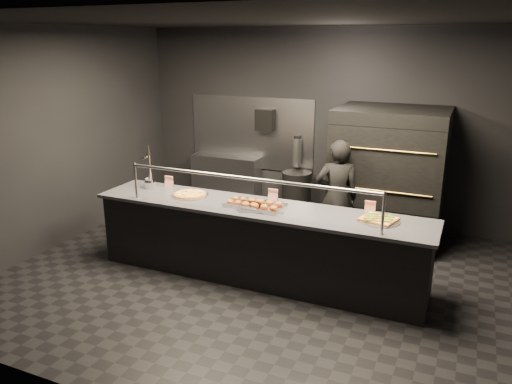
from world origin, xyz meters
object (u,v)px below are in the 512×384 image
(slider_tray_a, at_px, (244,203))
(slider_tray_b, at_px, (262,206))
(towel_dispenser, at_px, (265,120))
(worker, at_px, (337,197))
(beer_tap, at_px, (150,175))
(round_pizza, at_px, (190,194))
(trash_bin, at_px, (296,196))
(prep_shelf, at_px, (226,181))
(service_counter, at_px, (257,242))
(fire_extinguisher, at_px, (297,152))
(square_pizza, at_px, (379,219))
(pizza_oven, at_px, (389,175))

(slider_tray_a, distance_m, slider_tray_b, 0.25)
(towel_dispenser, xyz_separation_m, worker, (1.55, -1.21, -0.77))
(beer_tap, relative_size, slider_tray_b, 1.03)
(round_pizza, relative_size, trash_bin, 0.61)
(prep_shelf, xyz_separation_m, towel_dispenser, (0.70, 0.07, 1.10))
(service_counter, height_order, towel_dispenser, towel_dispenser)
(trash_bin, bearing_deg, fire_extinguisher, 110.98)
(prep_shelf, relative_size, towel_dispenser, 3.43)
(towel_dispenser, distance_m, beer_tap, 2.41)
(slider_tray_a, xyz_separation_m, square_pizza, (1.57, 0.08, -0.01))
(beer_tap, bearing_deg, prep_shelf, 90.00)
(slider_tray_a, bearing_deg, slider_tray_b, -6.96)
(pizza_oven, height_order, round_pizza, pizza_oven)
(prep_shelf, xyz_separation_m, square_pizza, (3.00, -2.25, 0.49))
(service_counter, xyz_separation_m, towel_dispenser, (-0.90, 2.39, 1.09))
(towel_dispenser, relative_size, slider_tray_a, 0.72)
(slider_tray_a, relative_size, slider_tray_b, 0.82)
(service_counter, height_order, worker, worker)
(beer_tap, bearing_deg, pizza_oven, 32.33)
(pizza_oven, distance_m, slider_tray_a, 2.35)
(round_pizza, height_order, square_pizza, square_pizza)
(slider_tray_a, bearing_deg, trash_bin, 92.79)
(prep_shelf, distance_m, trash_bin, 1.33)
(pizza_oven, bearing_deg, prep_shelf, 171.46)
(service_counter, xyz_separation_m, worker, (0.65, 1.18, 0.32))
(beer_tap, xyz_separation_m, worker, (2.25, 1.05, -0.31))
(towel_dispenser, bearing_deg, slider_tray_b, -68.02)
(prep_shelf, relative_size, worker, 0.77)
(fire_extinguisher, bearing_deg, beer_tap, -118.81)
(slider_tray_a, bearing_deg, service_counter, 2.13)
(towel_dispenser, distance_m, worker, 2.11)
(beer_tap, distance_m, trash_bin, 2.56)
(service_counter, distance_m, worker, 1.38)
(square_pizza, bearing_deg, slider_tray_b, -175.28)
(prep_shelf, height_order, square_pizza, square_pizza)
(pizza_oven, height_order, worker, pizza_oven)
(round_pizza, bearing_deg, fire_extinguisher, 75.67)
(towel_dispenser, height_order, worker, towel_dispenser)
(beer_tap, distance_m, square_pizza, 3.00)
(round_pizza, height_order, worker, worker)
(beer_tap, relative_size, trash_bin, 0.78)
(pizza_oven, distance_m, slider_tray_b, 2.24)
(fire_extinguisher, xyz_separation_m, square_pizza, (1.75, -2.33, -0.12))
(pizza_oven, xyz_separation_m, slider_tray_a, (-1.37, -1.91, -0.02))
(fire_extinguisher, xyz_separation_m, trash_bin, (0.08, -0.20, -0.67))
(round_pizza, distance_m, slider_tray_a, 0.79)
(fire_extinguisher, relative_size, slider_tray_b, 0.85)
(slider_tray_a, relative_size, trash_bin, 0.63)
(towel_dispenser, height_order, trash_bin, towel_dispenser)
(round_pizza, bearing_deg, trash_bin, 72.52)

